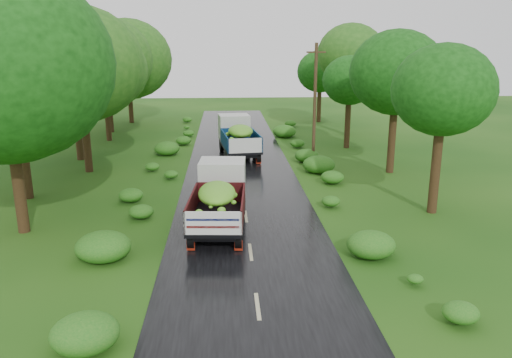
{
  "coord_description": "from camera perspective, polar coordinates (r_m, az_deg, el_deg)",
  "views": [
    {
      "loc": [
        -0.88,
        -13.27,
        7.54
      ],
      "look_at": [
        0.47,
        8.22,
        1.7
      ],
      "focal_mm": 35.0,
      "sensor_mm": 36.0,
      "label": 1
    }
  ],
  "objects": [
    {
      "name": "road_lines",
      "position": [
        20.7,
        -0.92,
        -6.12
      ],
      "size": [
        0.12,
        69.6,
        0.0
      ],
      "color": "#BFB78C",
      "rests_on": "road"
    },
    {
      "name": "road",
      "position": [
        19.78,
        -0.78,
        -7.2
      ],
      "size": [
        6.5,
        80.0,
        0.02
      ],
      "primitive_type": "cube",
      "color": "black",
      "rests_on": "ground"
    },
    {
      "name": "ground",
      "position": [
        15.29,
        0.18,
        -14.38
      ],
      "size": [
        120.0,
        120.0,
        0.0
      ],
      "primitive_type": "plane",
      "color": "#13410D",
      "rests_on": "ground"
    },
    {
      "name": "truck_near",
      "position": [
        21.06,
        -4.18,
        -1.81
      ],
      "size": [
        2.49,
        6.03,
        2.48
      ],
      "rotation": [
        0.0,
        0.0,
        -0.07
      ],
      "color": "black",
      "rests_on": "ground"
    },
    {
      "name": "truck_far",
      "position": [
        34.57,
        -2.1,
        5.07
      ],
      "size": [
        2.89,
        6.43,
        2.62
      ],
      "rotation": [
        0.0,
        0.0,
        0.12
      ],
      "color": "black",
      "rests_on": "ground"
    },
    {
      "name": "shrubs",
      "position": [
        28.21,
        -1.7,
        0.4
      ],
      "size": [
        11.9,
        44.0,
        0.7
      ],
      "color": "#196517",
      "rests_on": "ground"
    },
    {
      "name": "utility_pole",
      "position": [
        32.35,
        6.73,
        8.66
      ],
      "size": [
        1.3,
        0.51,
        7.63
      ],
      "rotation": [
        0.0,
        0.0,
        0.32
      ],
      "color": "#382616",
      "rests_on": "ground"
    },
    {
      "name": "trees_right",
      "position": [
        36.91,
        12.03,
        11.93
      ],
      "size": [
        4.47,
        30.84,
        8.25
      ],
      "color": "black",
      "rests_on": "ground"
    },
    {
      "name": "trees_left",
      "position": [
        36.16,
        -18.92,
        12.33
      ],
      "size": [
        5.69,
        34.09,
        8.63
      ],
      "color": "black",
      "rests_on": "ground"
    }
  ]
}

